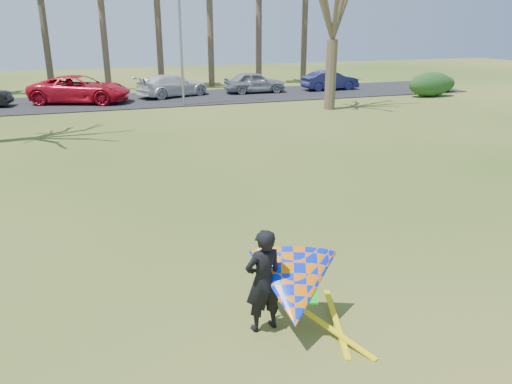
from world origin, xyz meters
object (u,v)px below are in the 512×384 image
object	(u,v)px
streetlight	(183,30)
car_4	(255,82)
car_3	(173,85)
car_5	(330,80)
kite_flyer	(290,286)
car_2	(80,89)

from	to	relation	value
streetlight	car_4	world-z (taller)	streetlight
car_3	car_5	bearing A→B (deg)	-114.09
car_5	kite_flyer	world-z (taller)	kite_flyer
car_3	car_5	size ratio (longest dim) A/B	1.20
streetlight	kite_flyer	bearing A→B (deg)	-96.95
car_3	kite_flyer	bearing A→B (deg)	152.12
car_3	kite_flyer	world-z (taller)	kite_flyer
kite_flyer	car_3	bearing A→B (deg)	84.32
car_2	car_4	xyz separation A→B (m)	(11.90, 0.90, -0.10)
streetlight	car_4	xyz separation A→B (m)	(5.74, 3.81, -3.66)
car_3	streetlight	bearing A→B (deg)	160.14
kite_flyer	car_4	bearing A→B (deg)	72.71
car_5	streetlight	bearing A→B (deg)	105.74
streetlight	car_3	xyz separation A→B (m)	(-0.16, 3.85, -3.67)
streetlight	car_3	bearing A→B (deg)	92.35
car_2	car_3	bearing A→B (deg)	-61.24
kite_flyer	car_5	bearing A→B (deg)	62.17
car_3	kite_flyer	size ratio (longest dim) A/B	2.13
car_3	car_4	world-z (taller)	car_4
streetlight	car_2	world-z (taller)	streetlight
car_4	kite_flyer	distance (m)	29.19
car_2	kite_flyer	world-z (taller)	kite_flyer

